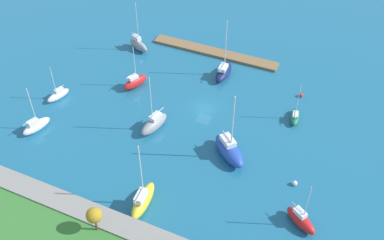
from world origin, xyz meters
TOP-DOWN VIEW (x-y plane):
  - water at (0.00, 0.00)m, footprint 160.00×160.00m
  - pier_dock at (5.29, -17.77)m, footprint 27.52×2.97m
  - breakwater at (0.00, 28.51)m, footprint 72.96×3.26m
  - park_tree_center at (2.44, 30.36)m, footprint 2.13×2.13m
  - sailboat_white_lone_north at (23.68, 17.06)m, footprint 2.94×5.55m
  - sailboat_red_near_pier at (14.57, -0.58)m, footprint 3.52×5.72m
  - sailboat_gray_along_channel at (20.67, -12.46)m, footprint 5.82×3.80m
  - sailboat_blue_lone_south at (-8.27, 9.26)m, footprint 7.71×7.22m
  - sailboat_navy_center_basin at (0.52, -10.86)m, footprint 2.72×7.01m
  - sailboat_green_off_beacon at (-15.62, -3.78)m, footprint 2.40×4.79m
  - sailboat_yellow_mid_basin at (-0.71, 23.64)m, footprint 2.54×6.94m
  - sailboat_white_outer_mooring at (25.71, 8.46)m, footprint 2.55×4.93m
  - sailboat_red_west_end at (-21.83, 17.46)m, footprint 5.28×4.26m
  - sailboat_gray_far_south at (5.60, 8.52)m, footprint 3.26×6.51m
  - mooring_buoy_red at (-15.02, -10.68)m, footprint 0.77×0.77m
  - mooring_buoy_white at (-19.40, 10.83)m, footprint 0.78×0.78m

SIDE VIEW (x-z plane):
  - water at x=0.00m, z-range 0.00..0.00m
  - pier_dock at x=5.29m, z-range 0.00..0.56m
  - mooring_buoy_red at x=-15.02m, z-range 0.00..0.77m
  - mooring_buoy_white at x=-19.40m, z-range 0.00..0.78m
  - sailboat_green_off_beacon at x=-15.62m, z-range -2.99..4.46m
  - breakwater at x=0.00m, z-range 0.00..1.48m
  - sailboat_white_outer_mooring at x=25.71m, z-range -2.72..4.45m
  - sailboat_white_lone_north at x=23.68m, z-range -3.37..5.39m
  - sailboat_red_west_end at x=-21.83m, z-range -3.05..5.11m
  - sailboat_navy_center_basin at x=0.52m, z-range -4.84..7.08m
  - sailboat_red_near_pier at x=14.57m, z-range -3.21..5.54m
  - sailboat_gray_far_south at x=5.60m, z-range -4.29..6.74m
  - sailboat_gray_along_channel at x=20.67m, z-range -4.22..6.78m
  - sailboat_yellow_mid_basin at x=-0.71m, z-range -4.48..7.16m
  - sailboat_blue_lone_south at x=-8.27m, z-range -4.83..7.60m
  - park_tree_center at x=2.44m, z-range 2.23..6.39m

